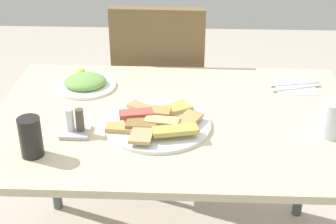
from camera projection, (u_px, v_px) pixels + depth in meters
dining_table at (175, 134)px, 1.70m from camera, size 1.23×0.84×0.70m
dining_chair at (160, 85)px, 2.30m from camera, size 0.43×0.44×0.92m
pide_platter at (157, 123)px, 1.60m from camera, size 0.35×0.35×0.05m
salad_plate_greens at (85, 83)px, 1.86m from camera, size 0.23×0.23×0.05m
soda_can at (31, 137)px, 1.43m from camera, size 0.07×0.07×0.12m
drinking_glass at (332, 119)px, 1.53m from camera, size 0.07×0.07×0.12m
paper_napkin at (295, 86)px, 1.87m from camera, size 0.15×0.15×0.00m
fork at (296, 88)px, 1.85m from camera, size 0.19×0.07×0.00m
spoon at (294, 84)px, 1.89m from camera, size 0.19×0.06×0.00m
condiment_caddy at (75, 126)px, 1.56m from camera, size 0.09×0.09×0.09m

